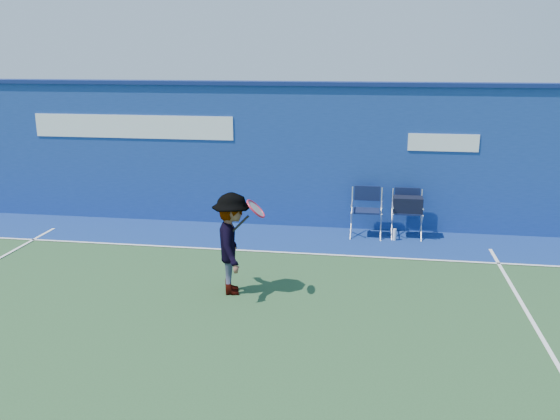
% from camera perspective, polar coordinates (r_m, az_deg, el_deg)
% --- Properties ---
extents(ground, '(80.00, 80.00, 0.00)m').
position_cam_1_polar(ground, '(8.43, -7.12, -10.97)').
color(ground, '#284B28').
rests_on(ground, ground).
extents(stadium_wall, '(24.00, 0.50, 3.08)m').
position_cam_1_polar(stadium_wall, '(12.83, -1.02, 5.45)').
color(stadium_wall, navy).
rests_on(stadium_wall, ground).
extents(out_of_bounds_strip, '(24.00, 1.80, 0.01)m').
position_cam_1_polar(out_of_bounds_strip, '(12.14, -1.86, -2.62)').
color(out_of_bounds_strip, navy).
rests_on(out_of_bounds_strip, ground).
extents(court_lines, '(24.00, 12.00, 0.01)m').
position_cam_1_polar(court_lines, '(8.94, -6.06, -9.26)').
color(court_lines, white).
rests_on(court_lines, out_of_bounds_strip).
extents(directors_chair_left, '(0.60, 0.54, 1.00)m').
position_cam_1_polar(directors_chair_left, '(12.24, 8.28, -1.11)').
color(directors_chair_left, silver).
rests_on(directors_chair_left, ground).
extents(directors_chair_right, '(0.59, 0.52, 0.98)m').
position_cam_1_polar(directors_chair_right, '(12.31, 12.11, -0.74)').
color(directors_chair_right, silver).
rests_on(directors_chair_right, ground).
extents(water_bottle, '(0.07, 0.07, 0.24)m').
position_cam_1_polar(water_bottle, '(12.12, 10.96, -2.35)').
color(water_bottle, white).
rests_on(water_bottle, ground).
extents(tennis_player, '(0.97, 1.15, 1.60)m').
position_cam_1_polar(tennis_player, '(9.19, -4.60, -3.24)').
color(tennis_player, '#EA4738').
rests_on(tennis_player, ground).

